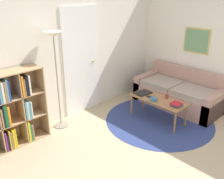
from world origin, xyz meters
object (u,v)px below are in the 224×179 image
bookshelf (5,112)px  floor_lamp (54,48)px  coffee_table (158,101)px  bowl (154,99)px  couch (180,93)px  laptop (143,93)px  cup (167,96)px

bookshelf → floor_lamp: 1.28m
coffee_table → bowl: (-0.12, 0.02, 0.08)m
floor_lamp → couch: (2.36, -1.04, -1.19)m
coffee_table → laptop: (-0.00, 0.37, 0.06)m
bookshelf → cup: bearing=-26.1°
floor_lamp → cup: bearing=-37.2°
couch → coffee_table: (-0.91, -0.08, 0.13)m
floor_lamp → coffee_table: bearing=-37.7°
bookshelf → couch: (3.31, -1.08, -0.34)m
bookshelf → couch: bearing=-18.1°
bookshelf → laptop: bookshelf is taller
bookshelf → coffee_table: (2.41, -1.16, -0.21)m
floor_lamp → laptop: floor_lamp is taller
laptop → couch: bearing=-17.9°
bookshelf → floor_lamp: floor_lamp is taller
couch → coffee_table: 0.92m
couch → coffee_table: bearing=-174.9°
laptop → bowl: bearing=-109.0°
bowl → floor_lamp: bearing=140.3°
bookshelf → bowl: 2.56m
floor_lamp → cup: size_ratio=22.21×
couch → bowl: couch is taller
laptop → bowl: 0.37m
floor_lamp → couch: floor_lamp is taller
coffee_table → laptop: laptop is taller
couch → laptop: size_ratio=5.27×
laptop → floor_lamp: bearing=152.7°
bookshelf → laptop: size_ratio=3.62×
cup → couch: bearing=12.4°
laptop → cup: bearing=-72.4°
coffee_table → laptop: 0.38m
floor_lamp → couch: bearing=-23.8°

